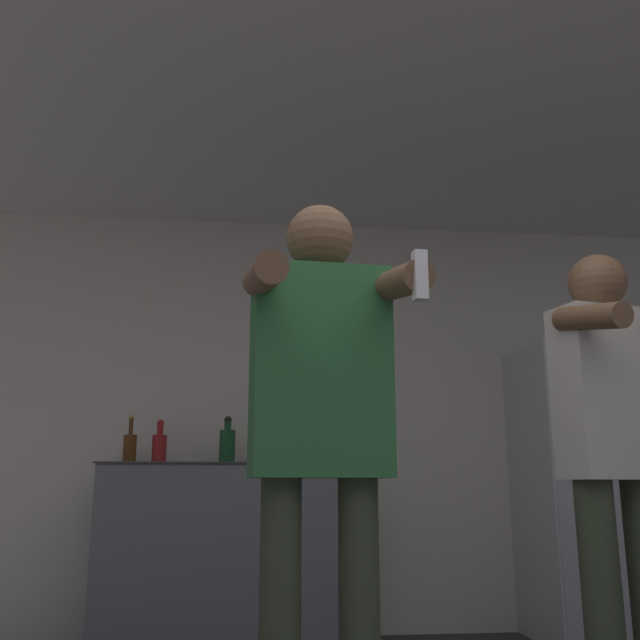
{
  "coord_description": "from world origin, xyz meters",
  "views": [
    {
      "loc": [
        -0.5,
        -1.36,
        0.85
      ],
      "look_at": [
        -0.26,
        0.85,
        1.38
      ],
      "focal_mm": 40.0,
      "sensor_mm": 36.0,
      "label": 1
    }
  ],
  "objects_px": {
    "bottle_short_whiskey": "(130,447)",
    "person_man_side": "(614,443)",
    "bottle_dark_rum": "(341,439)",
    "bottle_clear_vodka": "(227,444)",
    "person_woman_foreground": "(321,414)",
    "bottle_green_wine": "(159,446)",
    "refrigerator": "(581,490)",
    "bottle_amber_bourbon": "(253,439)"
  },
  "relations": [
    {
      "from": "refrigerator",
      "to": "bottle_green_wine",
      "type": "bearing_deg",
      "value": 179.13
    },
    {
      "from": "refrigerator",
      "to": "person_man_side",
      "type": "height_order",
      "value": "person_man_side"
    },
    {
      "from": "bottle_short_whiskey",
      "to": "person_woman_foreground",
      "type": "relative_size",
      "value": 0.15
    },
    {
      "from": "bottle_green_wine",
      "to": "bottle_amber_bourbon",
      "type": "bearing_deg",
      "value": 0.0
    },
    {
      "from": "refrigerator",
      "to": "bottle_amber_bourbon",
      "type": "xyz_separation_m",
      "value": [
        -1.93,
        0.04,
        0.28
      ]
    },
    {
      "from": "bottle_short_whiskey",
      "to": "bottle_clear_vodka",
      "type": "xyz_separation_m",
      "value": [
        0.54,
        -0.0,
        0.02
      ]
    },
    {
      "from": "bottle_amber_bourbon",
      "to": "bottle_clear_vodka",
      "type": "xyz_separation_m",
      "value": [
        -0.15,
        -0.0,
        -0.03
      ]
    },
    {
      "from": "person_woman_foreground",
      "to": "bottle_clear_vodka",
      "type": "bearing_deg",
      "value": 99.45
    },
    {
      "from": "bottle_short_whiskey",
      "to": "bottle_dark_rum",
      "type": "relative_size",
      "value": 0.75
    },
    {
      "from": "refrigerator",
      "to": "person_man_side",
      "type": "xyz_separation_m",
      "value": [
        -0.58,
        -1.5,
        0.18
      ]
    },
    {
      "from": "bottle_green_wine",
      "to": "person_man_side",
      "type": "relative_size",
      "value": 0.14
    },
    {
      "from": "bottle_clear_vodka",
      "to": "bottle_dark_rum",
      "type": "height_order",
      "value": "bottle_dark_rum"
    },
    {
      "from": "bottle_short_whiskey",
      "to": "bottle_clear_vodka",
      "type": "relative_size",
      "value": 1.0
    },
    {
      "from": "bottle_green_wine",
      "to": "bottle_clear_vodka",
      "type": "bearing_deg",
      "value": 0.0
    },
    {
      "from": "bottle_clear_vodka",
      "to": "person_woman_foreground",
      "type": "xyz_separation_m",
      "value": [
        0.32,
        -1.95,
        -0.02
      ]
    },
    {
      "from": "bottle_dark_rum",
      "to": "person_man_side",
      "type": "bearing_deg",
      "value": -61.43
    },
    {
      "from": "bottle_amber_bourbon",
      "to": "person_man_side",
      "type": "distance_m",
      "value": 2.05
    },
    {
      "from": "bottle_green_wine",
      "to": "person_woman_foreground",
      "type": "xyz_separation_m",
      "value": [
        0.71,
        -1.95,
        -0.01
      ]
    },
    {
      "from": "bottle_dark_rum",
      "to": "bottle_green_wine",
      "type": "bearing_deg",
      "value": -180.0
    },
    {
      "from": "refrigerator",
      "to": "person_woman_foreground",
      "type": "height_order",
      "value": "person_woman_foreground"
    },
    {
      "from": "person_woman_foreground",
      "to": "bottle_short_whiskey",
      "type": "bearing_deg",
      "value": 113.99
    },
    {
      "from": "bottle_clear_vodka",
      "to": "person_woman_foreground",
      "type": "bearing_deg",
      "value": -80.55
    },
    {
      "from": "bottle_clear_vodka",
      "to": "bottle_dark_rum",
      "type": "bearing_deg",
      "value": 0.0
    },
    {
      "from": "bottle_amber_bourbon",
      "to": "bottle_short_whiskey",
      "type": "bearing_deg",
      "value": 180.0
    },
    {
      "from": "refrigerator",
      "to": "bottle_short_whiskey",
      "type": "distance_m",
      "value": 2.63
    },
    {
      "from": "bottle_short_whiskey",
      "to": "person_man_side",
      "type": "relative_size",
      "value": 0.15
    },
    {
      "from": "bottle_clear_vodka",
      "to": "person_woman_foreground",
      "type": "height_order",
      "value": "person_woman_foreground"
    },
    {
      "from": "bottle_short_whiskey",
      "to": "person_man_side",
      "type": "xyz_separation_m",
      "value": [
        2.04,
        -1.54,
        -0.06
      ]
    },
    {
      "from": "refrigerator",
      "to": "bottle_dark_rum",
      "type": "relative_size",
      "value": 4.71
    },
    {
      "from": "bottle_green_wine",
      "to": "refrigerator",
      "type": "bearing_deg",
      "value": -0.87
    },
    {
      "from": "bottle_dark_rum",
      "to": "person_woman_foreground",
      "type": "distance_m",
      "value": 1.98
    },
    {
      "from": "refrigerator",
      "to": "person_woman_foreground",
      "type": "bearing_deg",
      "value": -132.39
    },
    {
      "from": "bottle_green_wine",
      "to": "person_woman_foreground",
      "type": "bearing_deg",
      "value": -70.12
    },
    {
      "from": "person_man_side",
      "to": "bottle_clear_vodka",
      "type": "bearing_deg",
      "value": 134.09
    },
    {
      "from": "bottle_amber_bourbon",
      "to": "bottle_short_whiskey",
      "type": "xyz_separation_m",
      "value": [
        -0.69,
        0.0,
        -0.05
      ]
    },
    {
      "from": "refrigerator",
      "to": "bottle_clear_vodka",
      "type": "xyz_separation_m",
      "value": [
        -2.07,
        0.04,
        0.25
      ]
    },
    {
      "from": "refrigerator",
      "to": "person_man_side",
      "type": "distance_m",
      "value": 1.62
    },
    {
      "from": "refrigerator",
      "to": "bottle_amber_bourbon",
      "type": "relative_size",
      "value": 5.03
    },
    {
      "from": "bottle_dark_rum",
      "to": "person_woman_foreground",
      "type": "xyz_separation_m",
      "value": [
        -0.33,
        -1.95,
        -0.05
      ]
    },
    {
      "from": "bottle_clear_vodka",
      "to": "bottle_dark_rum",
      "type": "relative_size",
      "value": 0.75
    },
    {
      "from": "bottle_clear_vodka",
      "to": "bottle_dark_rum",
      "type": "distance_m",
      "value": 0.65
    },
    {
      "from": "bottle_short_whiskey",
      "to": "bottle_dark_rum",
      "type": "height_order",
      "value": "bottle_dark_rum"
    }
  ]
}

